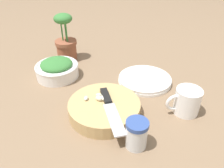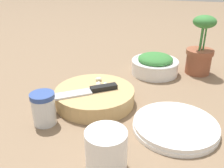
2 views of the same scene
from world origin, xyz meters
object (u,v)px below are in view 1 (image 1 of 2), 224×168
Objects in this scene: chef_knife at (110,107)px; plate_stack at (145,80)px; cutting_board at (104,108)px; garlic_cloves at (99,98)px; herb_bowl at (57,69)px; spice_jar at (137,134)px; potted_herb at (66,41)px; coffee_mug at (187,101)px.

chef_knife is 0.25m from plate_stack.
garlic_cloves is at bearing 157.73° from cutting_board.
garlic_cloves is 0.42× the size of herb_bowl.
spice_jar is 0.58m from potted_herb.
chef_knife is 2.21× the size of spice_jar.
plate_stack is 0.40m from potted_herb.
garlic_cloves is at bearing -158.46° from coffee_mug.
coffee_mug is (0.21, 0.13, -0.01)m from chef_knife.
spice_jar is (0.10, -0.07, -0.01)m from chef_knife.
spice_jar is at bearing -78.15° from plate_stack.
spice_jar is 0.40× the size of potted_herb.
herb_bowl is 0.81× the size of potted_herb.
potted_herb reaches higher than plate_stack.
garlic_cloves is at bearing -42.52° from potted_herb.
herb_bowl is at bearing 153.73° from cutting_board.
cutting_board is 0.04m from chef_knife.
coffee_mug reaches higher than cutting_board.
cutting_board is 0.04m from garlic_cloves.
coffee_mug is (0.23, 0.11, 0.02)m from cutting_board.
herb_bowl is 1.66× the size of coffee_mug.
spice_jar reaches higher than chef_knife.
herb_bowl reaches higher than garlic_cloves.
chef_knife is at bearing -32.96° from cutting_board.
coffee_mug is (0.10, 0.19, 0.00)m from spice_jar.
garlic_cloves is 0.41m from potted_herb.
spice_jar is 0.81× the size of coffee_mug.
garlic_cloves is (-0.05, 0.03, 0.00)m from chef_knife.
plate_stack is (0.34, 0.10, -0.03)m from herb_bowl.
potted_herb is (-0.39, 0.05, 0.08)m from plate_stack.
cutting_board is 3.12× the size of garlic_cloves.
chef_knife is 0.06m from garlic_cloves.
chef_knife is at bearing -40.84° from potted_herb.
potted_herb is (-0.45, 0.37, 0.04)m from spice_jar.
potted_herb is at bearing 140.96° from spice_jar.
spice_jar reaches higher than garlic_cloves.
potted_herb is at bearing 137.48° from garlic_cloves.
garlic_cloves is 0.18m from spice_jar.
garlic_cloves reaches higher than chef_knife.
coffee_mug is at bearing -2.68° from herb_bowl.
herb_bowl is 0.46m from spice_jar.
herb_bowl is (-0.25, 0.12, -0.01)m from garlic_cloves.
spice_jar is at bearing -31.18° from garlic_cloves.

